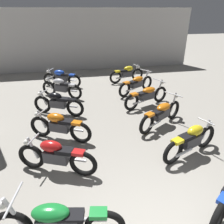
% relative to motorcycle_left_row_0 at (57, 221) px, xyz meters
% --- Properties ---
extents(back_wall, '(13.30, 0.24, 3.60)m').
position_rel_motorcycle_left_row_0_xyz_m(back_wall, '(1.62, 11.17, 1.35)').
color(back_wall, '#BCBAB7').
rests_on(back_wall, ground).
extents(motorcycle_left_row_0, '(2.15, 0.72, 0.97)m').
position_rel_motorcycle_left_row_0_xyz_m(motorcycle_left_row_0, '(0.00, 0.00, 0.00)').
color(motorcycle_left_row_0, black).
rests_on(motorcycle_left_row_0, ground).
extents(motorcycle_left_row_1, '(1.85, 0.88, 0.88)m').
position_rel_motorcycle_left_row_0_xyz_m(motorcycle_left_row_1, '(-0.08, 1.72, 0.01)').
color(motorcycle_left_row_1, black).
rests_on(motorcycle_left_row_1, ground).
extents(motorcycle_left_row_2, '(1.80, 1.00, 0.88)m').
position_rel_motorcycle_left_row_0_xyz_m(motorcycle_left_row_2, '(-0.02, 3.13, 0.01)').
color(motorcycle_left_row_2, black).
rests_on(motorcycle_left_row_2, ground).
extents(motorcycle_left_row_3, '(1.82, 0.96, 0.88)m').
position_rel_motorcycle_left_row_0_xyz_m(motorcycle_left_row_3, '(-0.11, 4.84, 0.01)').
color(motorcycle_left_row_3, black).
rests_on(motorcycle_left_row_3, ground).
extents(motorcycle_left_row_4, '(1.73, 1.14, 0.88)m').
position_rel_motorcycle_left_row_0_xyz_m(motorcycle_left_row_4, '(-0.01, 6.54, 0.01)').
color(motorcycle_left_row_4, black).
rests_on(motorcycle_left_row_4, ground).
extents(motorcycle_left_row_5, '(1.85, 0.88, 0.88)m').
position_rel_motorcycle_left_row_0_xyz_m(motorcycle_left_row_5, '(-0.01, 7.99, 0.01)').
color(motorcycle_left_row_5, black).
rests_on(motorcycle_left_row_5, ground).
extents(motorcycle_right_row_1, '(1.87, 0.83, 0.88)m').
position_rel_motorcycle_left_row_0_xyz_m(motorcycle_right_row_1, '(3.34, 1.68, 0.01)').
color(motorcycle_right_row_1, black).
rests_on(motorcycle_right_row_1, ground).
extents(motorcycle_right_row_2, '(1.90, 1.25, 0.97)m').
position_rel_motorcycle_left_row_0_xyz_m(motorcycle_right_row_2, '(3.23, 3.31, 0.00)').
color(motorcycle_right_row_2, black).
rests_on(motorcycle_right_row_2, ground).
extents(motorcycle_right_row_3, '(2.06, 1.00, 0.97)m').
position_rel_motorcycle_left_row_0_xyz_m(motorcycle_right_row_3, '(3.31, 4.93, 0.00)').
color(motorcycle_right_row_3, black).
rests_on(motorcycle_right_row_3, ground).
extents(motorcycle_right_row_4, '(1.94, 1.19, 0.97)m').
position_rel_motorcycle_left_row_0_xyz_m(motorcycle_right_row_4, '(3.35, 6.39, 0.00)').
color(motorcycle_right_row_4, black).
rests_on(motorcycle_right_row_4, ground).
extents(motorcycle_right_row_5, '(1.95, 0.66, 0.88)m').
position_rel_motorcycle_left_row_0_xyz_m(motorcycle_right_row_5, '(3.36, 8.08, 0.01)').
color(motorcycle_right_row_5, black).
rests_on(motorcycle_right_row_5, ground).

